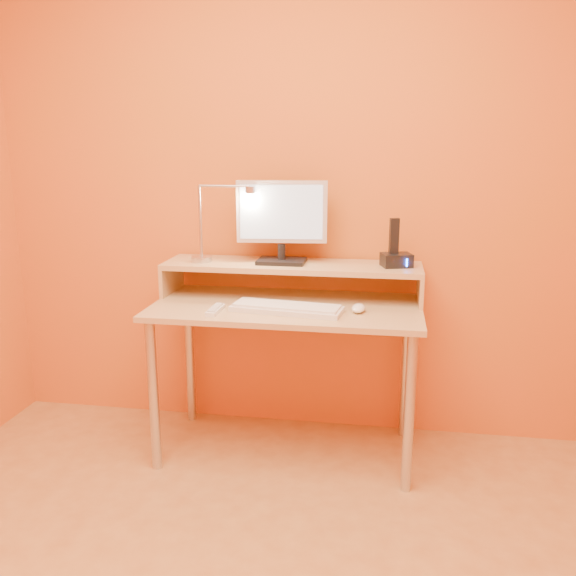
% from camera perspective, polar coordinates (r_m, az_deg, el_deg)
% --- Properties ---
extents(wall_back, '(3.00, 0.04, 2.50)m').
position_cam_1_polar(wall_back, '(2.93, 0.90, 10.14)').
color(wall_back, orange).
rests_on(wall_back, floor).
extents(desk_leg_fl, '(0.04, 0.04, 0.69)m').
position_cam_1_polar(desk_leg_fl, '(2.74, -12.62, -9.97)').
color(desk_leg_fl, '#B9BAC2').
rests_on(desk_leg_fl, floor).
extents(desk_leg_fr, '(0.04, 0.04, 0.69)m').
position_cam_1_polar(desk_leg_fr, '(2.56, 11.40, -11.62)').
color(desk_leg_fr, '#B9BAC2').
rests_on(desk_leg_fr, floor).
extents(desk_leg_bl, '(0.04, 0.04, 0.69)m').
position_cam_1_polar(desk_leg_bl, '(3.17, -9.28, -6.47)').
color(desk_leg_bl, '#B9BAC2').
rests_on(desk_leg_bl, floor).
extents(desk_leg_br, '(0.04, 0.04, 0.69)m').
position_cam_1_polar(desk_leg_br, '(3.02, 11.11, -7.60)').
color(desk_leg_br, '#B9BAC2').
rests_on(desk_leg_br, floor).
extents(desk_lower, '(1.20, 0.60, 0.02)m').
position_cam_1_polar(desk_lower, '(2.70, -0.13, -1.84)').
color(desk_lower, tan).
rests_on(desk_lower, floor).
extents(shelf_riser_left, '(0.02, 0.30, 0.14)m').
position_cam_1_polar(shelf_riser_left, '(2.97, -10.96, 0.93)').
color(shelf_riser_left, tan).
rests_on(shelf_riser_left, desk_lower).
extents(shelf_riser_right, '(0.02, 0.30, 0.14)m').
position_cam_1_polar(shelf_riser_right, '(2.80, 12.41, 0.07)').
color(shelf_riser_right, tan).
rests_on(shelf_riser_right, desk_lower).
extents(desk_shelf, '(1.20, 0.30, 0.02)m').
position_cam_1_polar(desk_shelf, '(2.81, 0.37, 2.11)').
color(desk_shelf, tan).
rests_on(desk_shelf, desk_lower).
extents(monitor_foot, '(0.22, 0.16, 0.02)m').
position_cam_1_polar(monitor_foot, '(2.81, -0.61, 2.57)').
color(monitor_foot, black).
rests_on(monitor_foot, desk_shelf).
extents(monitor_neck, '(0.04, 0.04, 0.07)m').
position_cam_1_polar(monitor_neck, '(2.80, -0.61, 3.46)').
color(monitor_neck, black).
rests_on(monitor_neck, monitor_foot).
extents(monitor_panel, '(0.42, 0.07, 0.28)m').
position_cam_1_polar(monitor_panel, '(2.79, -0.59, 7.24)').
color(monitor_panel, silver).
rests_on(monitor_panel, monitor_neck).
extents(monitor_back, '(0.38, 0.05, 0.24)m').
position_cam_1_polar(monitor_back, '(2.81, -0.50, 7.29)').
color(monitor_back, black).
rests_on(monitor_back, monitor_panel).
extents(monitor_screen, '(0.38, 0.04, 0.25)m').
position_cam_1_polar(monitor_screen, '(2.77, -0.65, 7.20)').
color(monitor_screen, '#B2CDEC').
rests_on(monitor_screen, monitor_panel).
extents(lamp_base, '(0.10, 0.10, 0.02)m').
position_cam_1_polar(lamp_base, '(2.87, -8.19, 2.74)').
color(lamp_base, '#B9BAC2').
rests_on(lamp_base, desk_shelf).
extents(lamp_post, '(0.01, 0.01, 0.33)m').
position_cam_1_polar(lamp_post, '(2.84, -8.31, 6.25)').
color(lamp_post, '#B9BAC2').
rests_on(lamp_post, lamp_base).
extents(lamp_arm, '(0.24, 0.01, 0.01)m').
position_cam_1_polar(lamp_arm, '(2.79, -6.04, 9.59)').
color(lamp_arm, '#B9BAC2').
rests_on(lamp_arm, lamp_post).
extents(lamp_head, '(0.04, 0.04, 0.03)m').
position_cam_1_polar(lamp_head, '(2.77, -3.60, 9.29)').
color(lamp_head, '#B9BAC2').
rests_on(lamp_head, lamp_arm).
extents(lamp_bulb, '(0.03, 0.03, 0.00)m').
position_cam_1_polar(lamp_bulb, '(2.77, -3.60, 8.95)').
color(lamp_bulb, '#FFEAC6').
rests_on(lamp_bulb, lamp_head).
extents(phone_dock, '(0.15, 0.13, 0.06)m').
position_cam_1_polar(phone_dock, '(2.77, 10.24, 2.62)').
color(phone_dock, black).
rests_on(phone_dock, desk_shelf).
extents(phone_handset, '(0.05, 0.04, 0.16)m').
position_cam_1_polar(phone_handset, '(2.75, 10.02, 4.88)').
color(phone_handset, black).
rests_on(phone_handset, phone_dock).
extents(phone_led, '(0.01, 0.00, 0.04)m').
position_cam_1_polar(phone_led, '(2.72, 11.20, 2.38)').
color(phone_led, '#257DFF').
rests_on(phone_led, phone_dock).
extents(keyboard, '(0.49, 0.21, 0.02)m').
position_cam_1_polar(keyboard, '(2.59, -0.12, -2.01)').
color(keyboard, silver).
rests_on(keyboard, desk_lower).
extents(mouse, '(0.07, 0.11, 0.03)m').
position_cam_1_polar(mouse, '(2.60, 6.69, -1.91)').
color(mouse, white).
rests_on(mouse, desk_lower).
extents(remote_control, '(0.05, 0.16, 0.02)m').
position_cam_1_polar(remote_control, '(2.60, -6.90, -2.09)').
color(remote_control, silver).
rests_on(remote_control, desk_lower).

